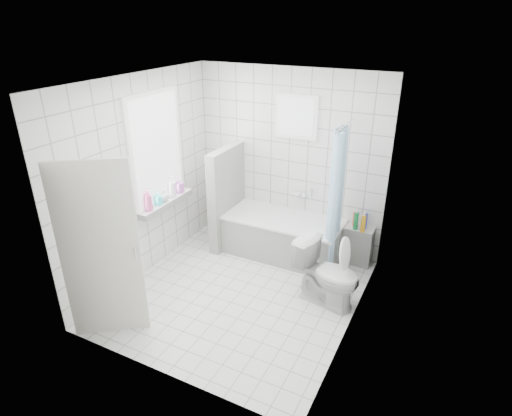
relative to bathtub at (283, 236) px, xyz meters
The scene contains 19 objects.
ground 1.17m from the bathtub, 95.24° to the right, with size 3.00×3.00×0.00m, color white.
ceiling 2.57m from the bathtub, 95.24° to the right, with size 3.00×3.00×0.00m, color white.
wall_back 1.08m from the bathtub, 105.38° to the left, with size 2.80×0.02×2.60m, color white.
wall_front 2.81m from the bathtub, 92.25° to the right, with size 2.80×0.02×2.60m, color white.
wall_left 2.13m from the bathtub, 143.19° to the right, with size 0.02×3.00×2.60m, color white.
wall_right 1.99m from the bathtub, 40.94° to the right, with size 0.02×3.00×2.60m, color white.
window_left 2.13m from the bathtub, 150.50° to the right, with size 0.01×0.90×1.40m, color white.
window_back 1.69m from the bathtub, 90.54° to the left, with size 0.50×0.01×0.50m, color white.
window_sill 1.73m from the bathtub, 149.72° to the right, with size 0.18×1.02×0.08m, color white.
door 2.68m from the bathtub, 113.46° to the right, with size 0.04×0.80×2.00m, color silver.
bathtub is the anchor object (origin of this frame).
partition_wall 1.01m from the bathtub, behind, with size 0.15×0.85×1.50m, color white.
tiled_ledge 1.06m from the bathtub, 13.99° to the left, with size 0.40×0.24×0.55m, color white.
toilet 1.23m from the bathtub, 40.99° to the right, with size 0.45×0.79×0.81m, color silver.
curtain_rod 1.88m from the bathtub, ahead, with size 0.02×0.02×0.80m, color silver.
shower_curtain 1.13m from the bathtub, 11.35° to the right, with size 0.14×0.48×1.78m, color #4A9ED9, non-canonical shape.
tub_faucet 0.66m from the bathtub, 73.38° to the left, with size 0.18×0.06×0.06m, color silver.
sill_bottles 1.80m from the bathtub, 148.60° to the right, with size 0.17×0.81×0.30m.
ledge_bottles 1.11m from the bathtub, 12.01° to the left, with size 0.20×0.18×0.25m.
Camera 1 is at (2.19, -3.90, 3.26)m, focal length 30.00 mm.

